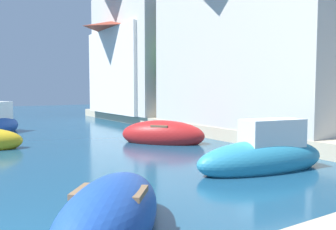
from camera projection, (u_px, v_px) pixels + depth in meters
quay_promenade at (220, 204)px, 5.71m from camera, size 44.00×32.00×0.50m
moored_boat_2 at (163, 135)px, 13.65m from camera, size 3.11×3.27×1.13m
moored_boat_6 at (264, 155)px, 9.07m from camera, size 3.87×1.70×1.54m
moored_boat_8 at (110, 218)px, 4.94m from camera, size 2.90×3.12×1.08m
waterfront_building_main at (266, 38)px, 15.95m from camera, size 6.30×9.84×7.57m
waterfront_building_annex at (158, 45)px, 23.85m from camera, size 6.66×8.28×8.89m
waterfront_building_far at (154, 63)px, 24.31m from camera, size 7.11×7.34×6.55m
quayside_tree at (190, 63)px, 18.92m from camera, size 3.04×3.04×4.46m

